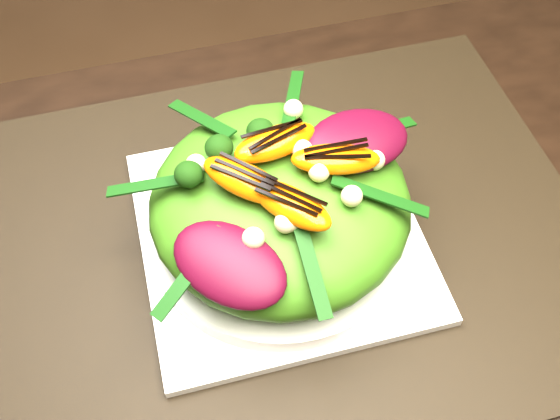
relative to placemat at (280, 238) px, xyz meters
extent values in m
cube|color=black|center=(0.00, 0.00, 0.00)|extent=(0.56, 0.42, 0.00)
cube|color=white|center=(0.00, 0.00, 0.01)|extent=(0.25, 0.25, 0.01)
cylinder|color=silver|center=(0.00, 0.00, 0.02)|extent=(0.28, 0.28, 0.02)
ellipsoid|color=#3F7616|center=(0.00, 0.00, 0.06)|extent=(0.25, 0.25, 0.08)
ellipsoid|color=#400617|center=(0.07, 0.02, 0.09)|extent=(0.10, 0.07, 0.02)
ellipsoid|color=#F85904|center=(0.00, 0.02, 0.10)|extent=(0.08, 0.04, 0.02)
sphere|color=black|center=(-0.07, 0.04, 0.10)|extent=(0.03, 0.03, 0.03)
sphere|color=#FAE0B0|center=(0.02, -0.03, 0.10)|extent=(0.02, 0.02, 0.02)
cube|color=black|center=(0.00, 0.02, 0.11)|extent=(0.04, 0.01, 0.00)
camera|label=1|loc=(-0.08, -0.31, 0.49)|focal=42.00mm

